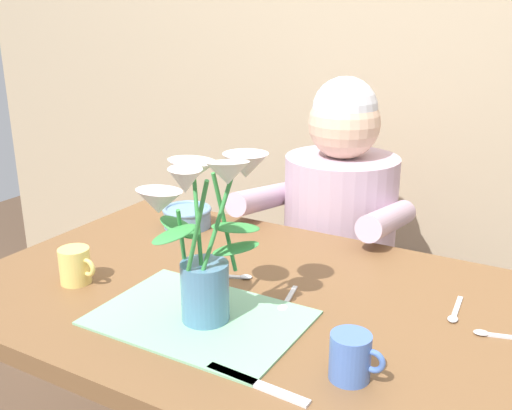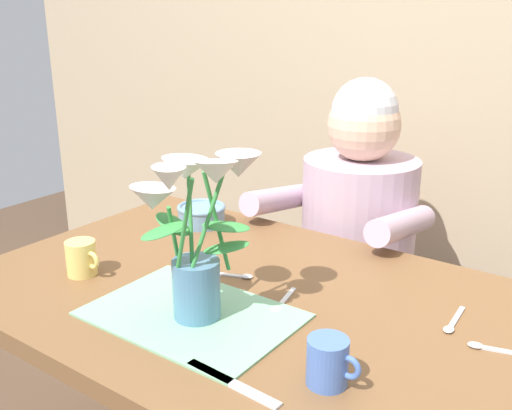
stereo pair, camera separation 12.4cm
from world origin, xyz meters
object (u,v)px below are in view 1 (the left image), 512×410
object	(u,v)px
tea_cup	(351,357)
coffee_cup	(75,266)
flower_vase	(204,229)
ceramic_bowl	(187,216)
dinner_knife	(257,384)
seated_person	(337,262)

from	to	relation	value
tea_cup	coffee_cup	world-z (taller)	same
flower_vase	ceramic_bowl	xyz separation A→B (m)	(-0.34, 0.40, -0.16)
ceramic_bowl	dinner_knife	distance (m)	0.75
flower_vase	dinner_knife	bearing A→B (deg)	-35.42
dinner_knife	tea_cup	size ratio (longest dim) A/B	2.04
ceramic_bowl	seated_person	bearing A→B (deg)	48.98
ceramic_bowl	coffee_cup	distance (m)	0.41
seated_person	coffee_cup	distance (m)	0.85
seated_person	ceramic_bowl	xyz separation A→B (m)	(-0.31, -0.36, 0.21)
tea_cup	coffee_cup	distance (m)	0.66
tea_cup	coffee_cup	bearing A→B (deg)	176.87
tea_cup	flower_vase	bearing A→B (deg)	172.44
seated_person	flower_vase	distance (m)	0.84
tea_cup	coffee_cup	xyz separation A→B (m)	(-0.65, 0.04, 0.00)
dinner_knife	tea_cup	bearing A→B (deg)	40.15
flower_vase	tea_cup	size ratio (longest dim) A/B	3.59
flower_vase	ceramic_bowl	world-z (taller)	flower_vase
ceramic_bowl	dinner_knife	size ratio (longest dim) A/B	0.72
seated_person	coffee_cup	xyz separation A→B (m)	(-0.31, -0.76, 0.22)
seated_person	tea_cup	bearing A→B (deg)	-66.38
seated_person	coffee_cup	world-z (taller)	seated_person
seated_person	tea_cup	world-z (taller)	seated_person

